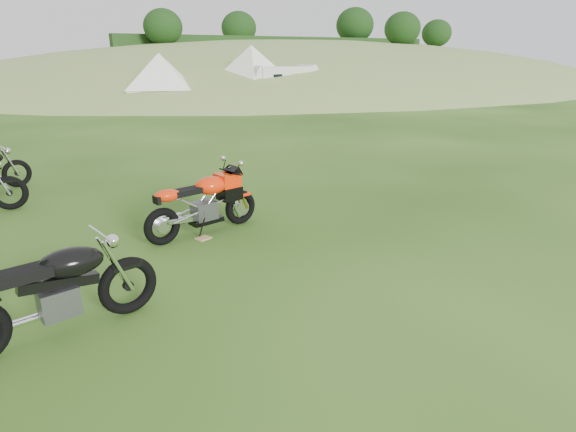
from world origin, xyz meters
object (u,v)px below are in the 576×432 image
plywood_board (203,238)px  tent_mid (161,81)px  tent_right (252,76)px  caravan (281,84)px  sport_motorcycle (202,199)px  vintage_moto_a (54,289)px

plywood_board → tent_mid: 20.09m
tent_right → caravan: bearing=-53.6°
tent_mid → plywood_board: bearing=-82.5°
sport_motorcycle → vintage_moto_a: bearing=-149.1°
plywood_board → tent_mid: (5.42, 19.30, 1.34)m
vintage_moto_a → plywood_board: bearing=29.0°
vintage_moto_a → tent_mid: 22.51m
plywood_board → tent_mid: tent_mid is taller
tent_right → sport_motorcycle: bearing=-140.7°
plywood_board → vintage_moto_a: (-2.27, -1.84, 0.54)m
sport_motorcycle → plywood_board: bearing=-126.9°
caravan → vintage_moto_a: bearing=-128.7°
vintage_moto_a → caravan: size_ratio=0.47×
vintage_moto_a → tent_mid: tent_mid is taller
vintage_moto_a → caravan: (14.32, 19.83, 0.48)m
caravan → tent_right: bearing=144.9°
plywood_board → tent_mid: size_ratio=0.07×
plywood_board → tent_mid: bearing=74.3°
vintage_moto_a → tent_right: bearing=48.2°
plywood_board → tent_right: size_ratio=0.07×
plywood_board → tent_right: tent_right is taller
plywood_board → caravan: size_ratio=0.05×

